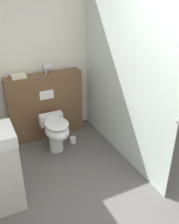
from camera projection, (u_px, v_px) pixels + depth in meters
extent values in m
cube|color=silver|center=(47.00, 58.00, 3.93)|extent=(8.00, 0.06, 2.50)
cube|color=brown|center=(46.00, 106.00, 4.04)|extent=(1.19, 0.22, 1.07)
cube|color=white|center=(47.00, 95.00, 3.84)|extent=(0.22, 0.01, 0.14)
cube|color=silver|center=(121.00, 84.00, 3.38)|extent=(0.01, 2.17, 2.17)
sphere|color=#B2B2B7|center=(177.00, 121.00, 2.56)|extent=(0.04, 0.04, 0.04)
cylinder|color=white|center=(56.00, 140.00, 3.81)|extent=(0.21, 0.21, 0.36)
ellipsoid|color=white|center=(57.00, 131.00, 3.65)|extent=(0.35, 0.45, 0.23)
ellipsoid|color=white|center=(57.00, 123.00, 3.59)|extent=(0.34, 0.44, 0.02)
cube|color=white|center=(51.00, 119.00, 3.83)|extent=(0.36, 0.12, 0.18)
cylinder|color=#B7B7BC|center=(47.00, 67.00, 3.78)|extent=(0.13, 0.08, 0.08)
cone|color=#B7B7BC|center=(52.00, 66.00, 3.81)|extent=(0.03, 0.07, 0.07)
cylinder|color=#B7B7BC|center=(46.00, 71.00, 3.79)|extent=(0.03, 0.03, 0.09)
cube|color=beige|center=(18.00, 76.00, 3.64)|extent=(0.21, 0.17, 0.05)
cylinder|color=white|center=(73.00, 140.00, 4.04)|extent=(0.10, 0.10, 0.09)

